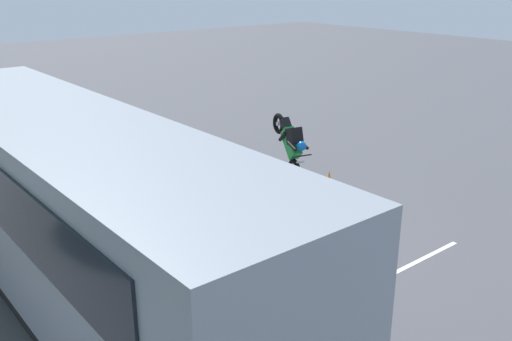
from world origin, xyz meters
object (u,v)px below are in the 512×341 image
at_px(tour_bus, 73,209).
at_px(spectator_centre, 168,180).
at_px(spectator_far_left, 243,214).
at_px(spectator_left, 208,195).
at_px(traffic_cone, 329,183).
at_px(parked_motorcycle_silver, 207,254).
at_px(stunt_motorcycle, 291,142).

distance_m(tour_bus, spectator_centre, 3.34).
distance_m(spectator_far_left, spectator_left, 1.13).
height_order(spectator_centre, traffic_cone, spectator_centre).
bearing_deg(spectator_left, tour_bus, 95.09).
relative_size(spectator_left, traffic_cone, 2.82).
relative_size(spectator_centre, traffic_cone, 2.78).
height_order(parked_motorcycle_silver, stunt_motorcycle, stunt_motorcycle).
distance_m(spectator_far_left, parked_motorcycle_silver, 1.07).
xyz_separation_m(spectator_far_left, parked_motorcycle_silver, (-0.08, 0.93, -0.52)).
distance_m(stunt_motorcycle, traffic_cone, 1.74).
xyz_separation_m(spectator_left, traffic_cone, (0.26, -3.97, -0.76)).
relative_size(spectator_far_left, parked_motorcycle_silver, 0.82).
xyz_separation_m(spectator_left, parked_motorcycle_silver, (-1.20, 0.88, -0.58)).
bearing_deg(parked_motorcycle_silver, tour_bus, 65.48).
height_order(spectator_centre, parked_motorcycle_silver, spectator_centre).
xyz_separation_m(parked_motorcycle_silver, traffic_cone, (1.47, -4.85, -0.18)).
bearing_deg(spectator_left, spectator_far_left, -177.70).
distance_m(spectator_far_left, stunt_motorcycle, 5.01).
relative_size(tour_bus, traffic_cone, 18.02).
xyz_separation_m(parked_motorcycle_silver, stunt_motorcycle, (3.05, -4.96, 0.55)).
bearing_deg(tour_bus, spectator_far_left, -106.12).
height_order(spectator_far_left, parked_motorcycle_silver, spectator_far_left).
xyz_separation_m(tour_bus, spectator_left, (0.26, -2.95, -0.59)).
relative_size(spectator_far_left, traffic_cone, 2.67).
bearing_deg(stunt_motorcycle, parked_motorcycle_silver, 121.58).
xyz_separation_m(spectator_centre, parked_motorcycle_silver, (-2.59, 0.77, -0.56)).
bearing_deg(parked_motorcycle_silver, stunt_motorcycle, -58.42).
bearing_deg(spectator_centre, spectator_far_left, -176.55).
bearing_deg(spectator_centre, parked_motorcycle_silver, 163.32).
xyz_separation_m(spectator_far_left, stunt_motorcycle, (2.97, -4.03, 0.03)).
relative_size(spectator_far_left, spectator_left, 0.95).
bearing_deg(spectator_far_left, spectator_left, 2.30).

